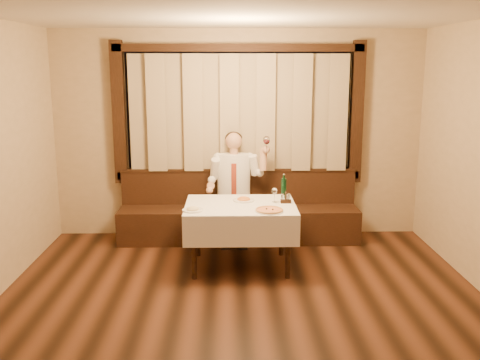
{
  "coord_description": "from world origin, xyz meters",
  "views": [
    {
      "loc": [
        -0.13,
        -4.26,
        2.33
      ],
      "look_at": [
        0.0,
        1.9,
        1.0
      ],
      "focal_mm": 40.0,
      "sensor_mm": 36.0,
      "label": 1
    }
  ],
  "objects_px": {
    "seated_man": "(234,180)",
    "green_bottle": "(284,188)",
    "dining_table": "(240,213)",
    "banquette": "(239,217)",
    "cruet_caddy": "(286,199)",
    "pasta_cream": "(193,208)",
    "pasta_red": "(244,198)",
    "pizza": "(269,210)"
  },
  "relations": [
    {
      "from": "green_bottle",
      "to": "cruet_caddy",
      "type": "height_order",
      "value": "green_bottle"
    },
    {
      "from": "pizza",
      "to": "pasta_cream",
      "type": "relative_size",
      "value": 1.37
    },
    {
      "from": "pasta_cream",
      "to": "cruet_caddy",
      "type": "relative_size",
      "value": 1.8
    },
    {
      "from": "dining_table",
      "to": "green_bottle",
      "type": "xyz_separation_m",
      "value": [
        0.53,
        0.3,
        0.23
      ]
    },
    {
      "from": "dining_table",
      "to": "green_bottle",
      "type": "relative_size",
      "value": 4.3
    },
    {
      "from": "banquette",
      "to": "pizza",
      "type": "bearing_deg",
      "value": -76.94
    },
    {
      "from": "pizza",
      "to": "green_bottle",
      "type": "height_order",
      "value": "green_bottle"
    },
    {
      "from": "cruet_caddy",
      "to": "seated_man",
      "type": "bearing_deg",
      "value": 122.52
    },
    {
      "from": "dining_table",
      "to": "cruet_caddy",
      "type": "height_order",
      "value": "cruet_caddy"
    },
    {
      "from": "pasta_cream",
      "to": "seated_man",
      "type": "bearing_deg",
      "value": 68.54
    },
    {
      "from": "dining_table",
      "to": "seated_man",
      "type": "relative_size",
      "value": 0.86
    },
    {
      "from": "seated_man",
      "to": "banquette",
      "type": "bearing_deg",
      "value": 57.07
    },
    {
      "from": "pizza",
      "to": "cruet_caddy",
      "type": "distance_m",
      "value": 0.43
    },
    {
      "from": "pasta_cream",
      "to": "seated_man",
      "type": "relative_size",
      "value": 0.16
    },
    {
      "from": "dining_table",
      "to": "pasta_cream",
      "type": "relative_size",
      "value": 5.42
    },
    {
      "from": "green_bottle",
      "to": "cruet_caddy",
      "type": "relative_size",
      "value": 2.26
    },
    {
      "from": "banquette",
      "to": "dining_table",
      "type": "distance_m",
      "value": 1.08
    },
    {
      "from": "pasta_red",
      "to": "seated_man",
      "type": "relative_size",
      "value": 0.17
    },
    {
      "from": "banquette",
      "to": "pasta_cream",
      "type": "distance_m",
      "value": 1.47
    },
    {
      "from": "pizza",
      "to": "seated_man",
      "type": "height_order",
      "value": "seated_man"
    },
    {
      "from": "pizza",
      "to": "pasta_cream",
      "type": "bearing_deg",
      "value": 176.7
    },
    {
      "from": "pasta_cream",
      "to": "green_bottle",
      "type": "distance_m",
      "value": 1.21
    },
    {
      "from": "pasta_cream",
      "to": "seated_man",
      "type": "height_order",
      "value": "seated_man"
    },
    {
      "from": "pasta_red",
      "to": "pasta_cream",
      "type": "bearing_deg",
      "value": -143.18
    },
    {
      "from": "dining_table",
      "to": "pizza",
      "type": "bearing_deg",
      "value": -45.4
    },
    {
      "from": "green_bottle",
      "to": "pasta_red",
      "type": "bearing_deg",
      "value": -164.34
    },
    {
      "from": "dining_table",
      "to": "pasta_red",
      "type": "height_order",
      "value": "pasta_red"
    },
    {
      "from": "pizza",
      "to": "green_bottle",
      "type": "relative_size",
      "value": 1.08
    },
    {
      "from": "pizza",
      "to": "cruet_caddy",
      "type": "xyz_separation_m",
      "value": [
        0.22,
        0.36,
        0.03
      ]
    },
    {
      "from": "pasta_red",
      "to": "pasta_cream",
      "type": "xyz_separation_m",
      "value": [
        -0.57,
        -0.43,
        -0.0
      ]
    },
    {
      "from": "cruet_caddy",
      "to": "seated_man",
      "type": "relative_size",
      "value": 0.09
    },
    {
      "from": "dining_table",
      "to": "pasta_cream",
      "type": "height_order",
      "value": "pasta_cream"
    },
    {
      "from": "seated_man",
      "to": "green_bottle",
      "type": "bearing_deg",
      "value": -47.09
    },
    {
      "from": "pizza",
      "to": "pasta_red",
      "type": "xyz_separation_m",
      "value": [
        -0.27,
        0.48,
        0.02
      ]
    },
    {
      "from": "banquette",
      "to": "dining_table",
      "type": "bearing_deg",
      "value": -90.0
    },
    {
      "from": "banquette",
      "to": "pasta_red",
      "type": "xyz_separation_m",
      "value": [
        0.04,
        -0.86,
        0.48
      ]
    },
    {
      "from": "dining_table",
      "to": "pasta_red",
      "type": "distance_m",
      "value": 0.22
    },
    {
      "from": "dining_table",
      "to": "green_bottle",
      "type": "bearing_deg",
      "value": 29.46
    },
    {
      "from": "dining_table",
      "to": "banquette",
      "type": "bearing_deg",
      "value": 90.0
    },
    {
      "from": "dining_table",
      "to": "pasta_red",
      "type": "xyz_separation_m",
      "value": [
        0.04,
        0.16,
        0.14
      ]
    },
    {
      "from": "pasta_red",
      "to": "green_bottle",
      "type": "distance_m",
      "value": 0.51
    },
    {
      "from": "pasta_cream",
      "to": "seated_man",
      "type": "distance_m",
      "value": 1.29
    }
  ]
}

